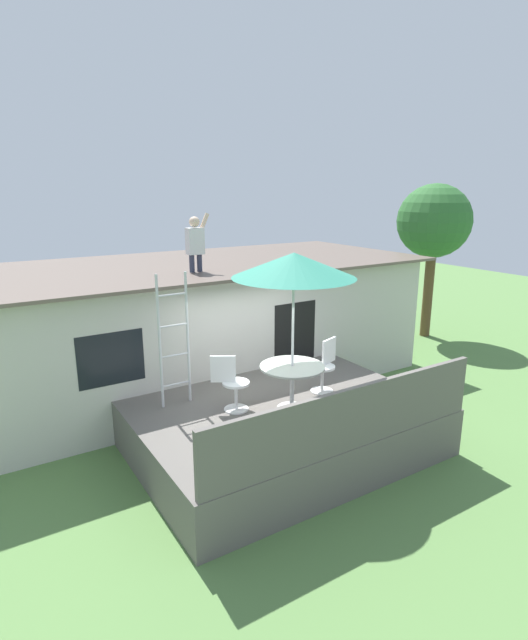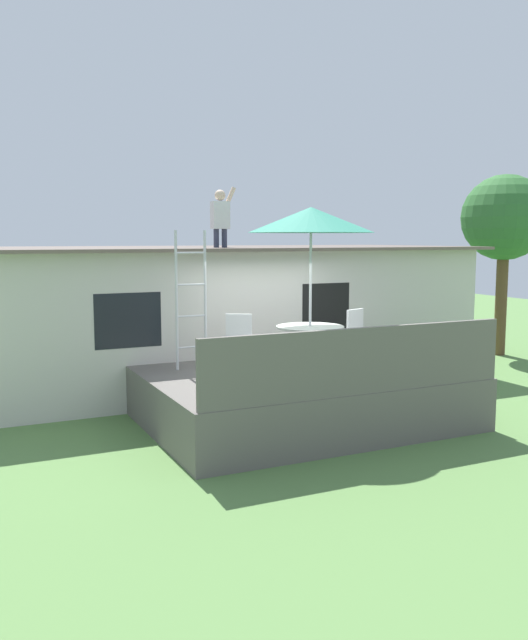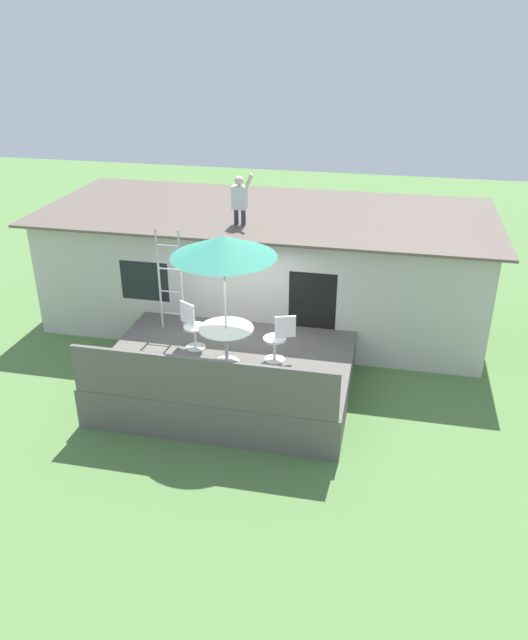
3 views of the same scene
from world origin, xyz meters
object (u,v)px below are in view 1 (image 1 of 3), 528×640
Objects in this scene: patio_umbrella at (294,265)px; step_ladder at (174,340)px; patio_chair_left at (231,383)px; person_figure at (195,240)px; patio_table at (292,375)px; patio_chair_right at (325,366)px; backyard_tree at (434,223)px.

patio_umbrella is 2.28m from step_ladder.
patio_chair_left is (0.66, -0.69, -0.64)m from step_ladder.
person_figure is at bearing 109.04° from patio_chair_left.
patio_table is 0.94× the size of person_figure.
backyard_tree reaches higher than patio_chair_right.
patio_table is 3.34m from person_figure.
patio_chair_left is at bearing 149.22° from patio_umbrella.
step_ladder is 1.98× the size of person_figure.
person_figure is 1.21× the size of patio_chair_right.
patio_chair_right is at bearing -61.01° from person_figure.
patio_table is at bearing -154.66° from backyard_tree.
backyard_tree is (6.41, 3.15, 2.07)m from patio_chair_right.
backyard_tree is (7.35, 3.48, 1.95)m from patio_table.
patio_chair_left is at bearing 149.22° from patio_table.
patio_table is 1.13× the size of patio_chair_left.
patio_chair_left is at bearing -159.97° from backyard_tree.
patio_umbrella is at bearing -0.00° from patio_chair_left.
patio_table is 1.00m from patio_chair_right.
patio_table is at bearing 0.00° from patio_umbrella.
person_figure is 7.76m from backyard_tree.
step_ladder is at bearing -165.45° from backyard_tree.
patio_chair_right is 7.44m from backyard_tree.
patio_table is 0.41× the size of patio_umbrella.
patio_umbrella is 2.13m from patio_chair_right.
step_ladder is 2.39× the size of patio_chair_left.
patio_chair_right is 0.21× the size of backyard_tree.
patio_umbrella is 0.58× the size of backyard_tree.
step_ladder is 0.50× the size of backyard_tree.
patio_umbrella is 8.13m from backyard_tree.
patio_chair_left is at bearing -101.74° from person_figure.
step_ladder is at bearing 141.65° from patio_umbrella.
patio_umbrella is (0.00, 0.00, 1.76)m from patio_table.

